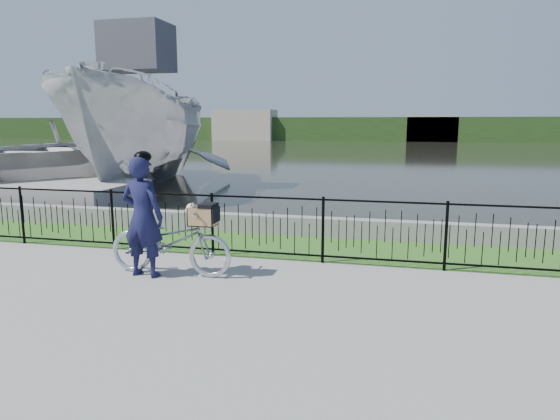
% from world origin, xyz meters
% --- Properties ---
extents(ground, '(120.00, 120.00, 0.00)m').
position_xyz_m(ground, '(0.00, 0.00, 0.00)').
color(ground, gray).
rests_on(ground, ground).
extents(grass_strip, '(60.00, 2.00, 0.01)m').
position_xyz_m(grass_strip, '(0.00, 2.60, 0.00)').
color(grass_strip, '#33651F').
rests_on(grass_strip, ground).
extents(water, '(120.00, 120.00, 0.00)m').
position_xyz_m(water, '(0.00, 33.00, 0.00)').
color(water, black).
rests_on(water, ground).
extents(quay_wall, '(60.00, 0.30, 0.40)m').
position_xyz_m(quay_wall, '(0.00, 3.60, 0.20)').
color(quay_wall, gray).
rests_on(quay_wall, ground).
extents(fence, '(14.00, 0.06, 1.15)m').
position_xyz_m(fence, '(0.00, 1.60, 0.58)').
color(fence, black).
rests_on(fence, ground).
extents(far_treeline, '(120.00, 6.00, 3.00)m').
position_xyz_m(far_treeline, '(0.00, 60.00, 1.50)').
color(far_treeline, '#29471B').
rests_on(far_treeline, ground).
extents(far_building_left, '(8.00, 4.00, 4.00)m').
position_xyz_m(far_building_left, '(-18.00, 58.00, 2.00)').
color(far_building_left, '#AEA18C').
rests_on(far_building_left, ground).
extents(far_building_right, '(6.00, 3.00, 3.20)m').
position_xyz_m(far_building_right, '(6.00, 58.50, 1.60)').
color(far_building_right, '#AEA18C').
rests_on(far_building_right, ground).
extents(bicycle_rig, '(2.02, 0.71, 1.18)m').
position_xyz_m(bicycle_rig, '(-1.23, 0.40, 0.54)').
color(bicycle_rig, '#B4B9C1').
rests_on(bicycle_rig, ground).
extents(cyclist, '(0.73, 0.51, 1.96)m').
position_xyz_m(cyclist, '(-1.61, 0.23, 0.96)').
color(cyclist, '#141437').
rests_on(cyclist, ground).
extents(boat_near, '(5.68, 10.66, 5.71)m').
position_xyz_m(boat_near, '(-6.68, 9.54, 2.06)').
color(boat_near, '#B3B3B4').
rests_on(boat_near, water).
extents(boat_far, '(8.57, 11.97, 2.47)m').
position_xyz_m(boat_far, '(-9.22, 10.19, 1.24)').
color(boat_far, '#B3B3B4').
rests_on(boat_far, water).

